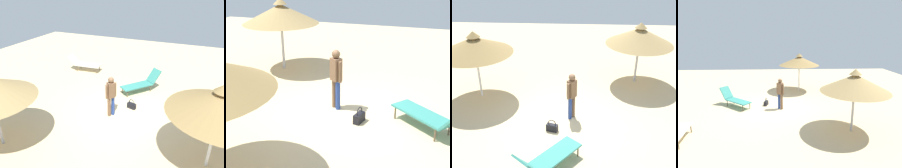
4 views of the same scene
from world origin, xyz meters
TOP-DOWN VIEW (x-y plane):
  - ground at (0.00, 0.00)m, footprint 24.00×24.00m
  - parasol_umbrella_far_left at (1.52, 3.25)m, footprint 2.74×2.74m
  - lounge_chair_center at (-3.57, -3.68)m, footprint 0.81×1.96m
  - lounge_chair_near_left at (-2.29, 0.24)m, footprint 1.90×1.70m
  - person_standing_near_right at (0.22, -0.30)m, footprint 0.38×0.34m
  - handbag at (-0.58, 0.30)m, footprint 0.25×0.40m

SIDE VIEW (x-z plane):
  - ground at x=0.00m, z-range -0.10..0.00m
  - handbag at x=-0.58m, z-range -0.07..0.34m
  - lounge_chair_center at x=-3.57m, z-range 0.00..0.86m
  - lounge_chair_near_left at x=-2.29m, z-range -0.05..0.92m
  - person_standing_near_right at x=0.22m, z-range 0.11..1.76m
  - parasol_umbrella_far_left at x=1.52m, z-range 0.79..3.38m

